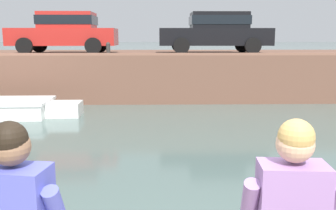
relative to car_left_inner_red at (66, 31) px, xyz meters
name	(u,v)px	position (x,y,z in m)	size (l,w,h in m)	color
ground_plane	(168,149)	(3.75, -7.10, -2.54)	(400.00, 400.00, 0.00)	#4C605B
far_quay_wall	(163,72)	(3.75, 1.14, -1.69)	(60.00, 6.00, 1.69)	brown
far_wall_coping	(164,54)	(3.75, -1.74, -0.81)	(60.00, 0.24, 0.08)	brown
car_left_inner_red	(66,31)	(0.00, 0.00, 0.00)	(3.99, 1.99, 1.54)	#B2231E
car_centre_black	(216,31)	(5.76, 0.00, 0.00)	(4.22, 1.95, 1.54)	black
mooring_bollard_mid	(108,48)	(1.82, -1.61, -0.61)	(0.15, 0.15, 0.45)	#2D2B28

